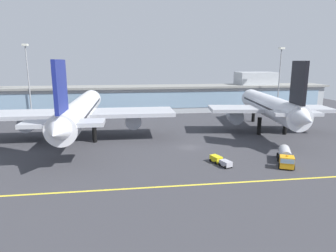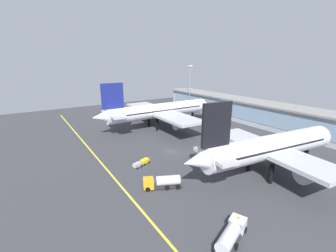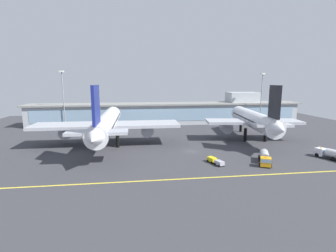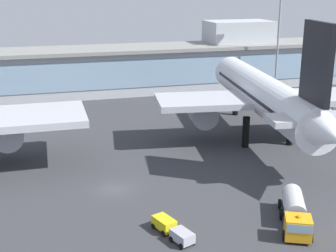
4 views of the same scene
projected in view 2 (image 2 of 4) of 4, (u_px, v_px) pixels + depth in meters
The scene contains 9 objects.
ground_plane at pixel (171, 152), 74.49m from camera, with size 191.11×191.11×0.00m, color #38383D.
taxiway_centreline_stripe at pixel (106, 168), 62.94m from camera, with size 152.89×0.50×0.01m, color yellow.
terminal_building at pixel (275, 115), 99.32m from camera, with size 139.51×14.00×15.85m.
airliner_near_left at pixel (159, 111), 99.89m from camera, with size 49.07×58.55×20.69m.
airliner_near_right at pixel (270, 147), 57.69m from camera, with size 35.43×50.35×20.50m.
fuel_tanker_truck at pixel (232, 233), 37.10m from camera, with size 5.71×9.30×2.90m.
baggage_tug_near at pixel (141, 163), 64.51m from camera, with size 3.45×5.78×1.40m.
service_truck_far at pixel (161, 182), 52.97m from camera, with size 6.07×9.22×2.90m.
apron_light_mast_centre at pixel (190, 82), 133.82m from camera, with size 1.80×1.80×26.38m.
Camera 2 is at (57.41, -38.72, 28.73)m, focal length 24.19 mm.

